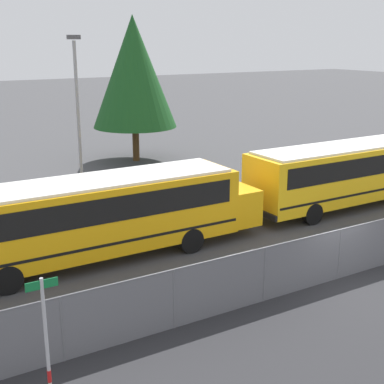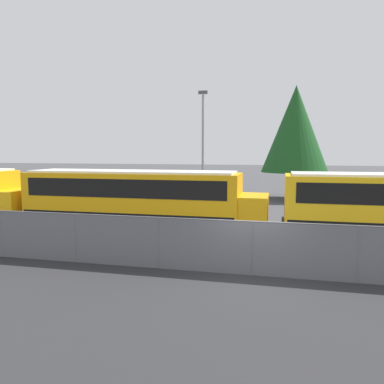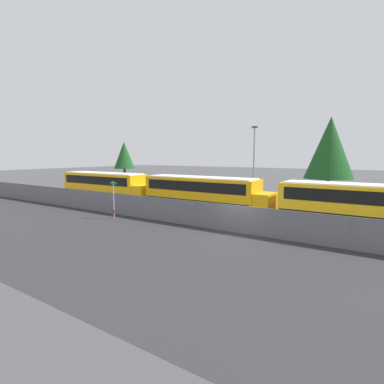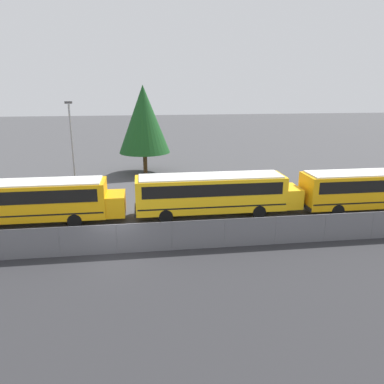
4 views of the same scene
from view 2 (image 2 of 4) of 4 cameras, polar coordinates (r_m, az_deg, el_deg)
name	(u,v)px [view 2 (image 2 of 4)]	position (r m, az deg, el deg)	size (l,w,h in m)	color
ground_plane	(252,275)	(12.52, 9.11, -12.43)	(200.00, 200.00, 0.00)	#424244
fence	(252,248)	(12.25, 9.19, -8.38)	(62.86, 0.07, 1.79)	#9EA0A5
school_bus_1	(137,195)	(18.98, -8.37, -0.45)	(12.27, 2.63, 3.03)	orange
light_pole	(203,145)	(25.42, 1.67, 7.10)	(0.60, 0.24, 7.99)	gray
tree_0	(295,129)	(32.17, 15.47, 9.21)	(5.43, 5.43, 9.33)	#51381E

